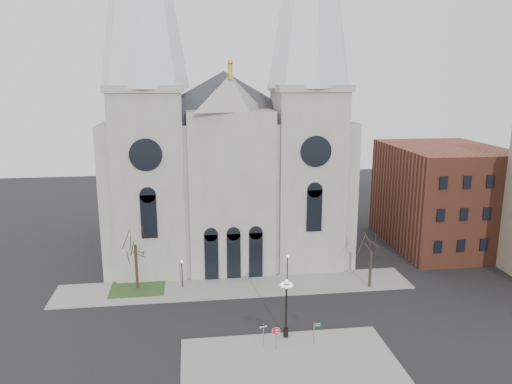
{
  "coord_description": "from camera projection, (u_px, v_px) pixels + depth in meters",
  "views": [
    {
      "loc": [
        -4.75,
        -41.39,
        23.35
      ],
      "look_at": [
        1.89,
        8.0,
        11.74
      ],
      "focal_mm": 35.0,
      "sensor_mm": 36.0,
      "label": 1
    }
  ],
  "objects": [
    {
      "name": "cathedral",
      "position": [
        226.0,
        115.0,
        63.74
      ],
      "size": [
        33.0,
        26.66,
        54.0
      ],
      "color": "gray",
      "rests_on": "ground"
    },
    {
      "name": "ground",
      "position": [
        247.0,
        336.0,
        45.86
      ],
      "size": [
        160.0,
        160.0,
        0.0
      ],
      "primitive_type": "plane",
      "color": "black",
      "rests_on": "ground"
    },
    {
      "name": "ped_lamp_right",
      "position": [
        287.0,
        264.0,
        57.21
      ],
      "size": [
        0.32,
        0.32,
        3.26
      ],
      "color": "black",
      "rests_on": "sidewalk_far"
    },
    {
      "name": "one_way_sign",
      "position": [
        263.0,
        330.0,
        43.85
      ],
      "size": [
        0.85,
        0.32,
        2.02
      ],
      "rotation": [
        0.0,
        0.0,
        0.33
      ],
      "color": "slate",
      "rests_on": "sidewalk_near"
    },
    {
      "name": "stop_sign",
      "position": [
        276.0,
        333.0,
        43.12
      ],
      "size": [
        0.73,
        0.28,
        2.11
      ],
      "rotation": [
        0.0,
        0.0,
        -0.34
      ],
      "color": "slate",
      "rests_on": "sidewalk_near"
    },
    {
      "name": "ped_lamp_left",
      "position": [
        182.0,
        269.0,
        55.66
      ],
      "size": [
        0.32,
        0.32,
        3.26
      ],
      "color": "black",
      "rests_on": "sidewalk_far"
    },
    {
      "name": "grass_patch",
      "position": [
        138.0,
        288.0,
        56.0
      ],
      "size": [
        6.0,
        5.0,
        0.18
      ],
      "primitive_type": "cube",
      "color": "#2A481F",
      "rests_on": "ground"
    },
    {
      "name": "street_name_sign",
      "position": [
        315.0,
        331.0,
        44.01
      ],
      "size": [
        0.67,
        0.13,
        2.09
      ],
      "rotation": [
        0.0,
        0.0,
        0.12
      ],
      "color": "slate",
      "rests_on": "sidewalk_near"
    },
    {
      "name": "bg_building_brick",
      "position": [
        442.0,
        196.0,
        69.4
      ],
      "size": [
        14.0,
        18.0,
        14.0
      ],
      "primitive_type": "cube",
      "color": "brown",
      "rests_on": "ground"
    },
    {
      "name": "sidewalk_far",
      "position": [
        236.0,
        287.0,
        56.46
      ],
      "size": [
        40.0,
        6.0,
        0.14
      ],
      "primitive_type": "cube",
      "color": "gray",
      "rests_on": "ground"
    },
    {
      "name": "sidewalk_near",
      "position": [
        290.0,
        363.0,
        41.41
      ],
      "size": [
        18.0,
        10.0,
        0.14
      ],
      "primitive_type": "cube",
      "color": "gray",
      "rests_on": "ground"
    },
    {
      "name": "globe_lamp",
      "position": [
        286.0,
        301.0,
        44.72
      ],
      "size": [
        1.42,
        1.42,
        5.61
      ],
      "rotation": [
        0.0,
        0.0,
        -0.2
      ],
      "color": "black",
      "rests_on": "sidewalk_near"
    },
    {
      "name": "tree_right",
      "position": [
        371.0,
        250.0,
        55.48
      ],
      "size": [
        3.2,
        3.2,
        6.0
      ],
      "color": "black",
      "rests_on": "ground"
    },
    {
      "name": "tree_left",
      "position": [
        135.0,
        242.0,
        54.75
      ],
      "size": [
        3.2,
        3.2,
        7.5
      ],
      "color": "black",
      "rests_on": "ground"
    }
  ]
}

